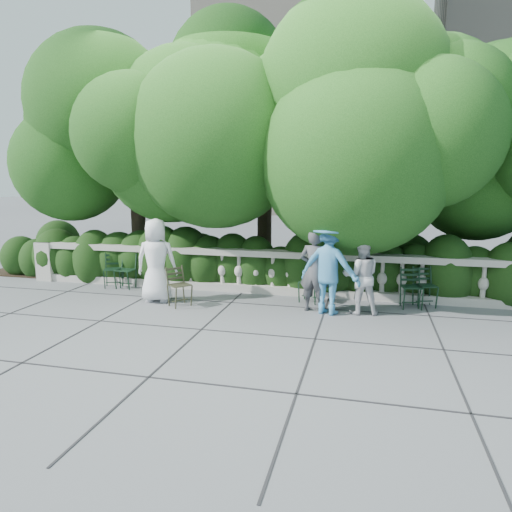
% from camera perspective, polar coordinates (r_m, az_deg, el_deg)
% --- Properties ---
extents(ground, '(90.00, 90.00, 0.00)m').
position_cam_1_polar(ground, '(8.94, -1.55, -7.40)').
color(ground, '#56595F').
rests_on(ground, ground).
extents(balustrade, '(12.00, 0.44, 1.00)m').
position_cam_1_polar(balustrade, '(10.51, 1.05, -2.04)').
color(balustrade, '#9E998E').
rests_on(balustrade, ground).
extents(shrub_hedge, '(15.00, 2.60, 1.70)m').
position_cam_1_polar(shrub_hedge, '(11.76, 2.34, -3.18)').
color(shrub_hedge, black).
rests_on(shrub_hedge, ground).
extents(tree_canopy, '(15.04, 6.52, 6.78)m').
position_cam_1_polar(tree_canopy, '(11.60, 6.14, 16.28)').
color(tree_canopy, '#3F3023').
rests_on(tree_canopy, ground).
extents(chair_a, '(0.46, 0.50, 0.84)m').
position_cam_1_polar(chair_a, '(11.35, -16.32, -4.05)').
color(chair_a, black).
rests_on(chair_a, ground).
extents(chair_b, '(0.59, 0.61, 0.84)m').
position_cam_1_polar(chair_b, '(11.53, -17.46, -3.90)').
color(chair_b, black).
rests_on(chair_b, ground).
extents(chair_c, '(0.55, 0.58, 0.84)m').
position_cam_1_polar(chair_c, '(9.78, 6.39, -5.93)').
color(chair_c, black).
rests_on(chair_c, ground).
extents(chair_d, '(0.51, 0.54, 0.84)m').
position_cam_1_polar(chair_d, '(9.78, 18.95, -6.42)').
color(chair_d, black).
rests_on(chair_d, ground).
extents(chair_e, '(0.56, 0.59, 0.84)m').
position_cam_1_polar(chair_e, '(9.99, 20.59, -6.18)').
color(chair_e, black).
rests_on(chair_e, ground).
extents(chair_weathered, '(0.65, 0.64, 0.84)m').
position_cam_1_polar(chair_weathered, '(9.56, -9.05, -6.37)').
color(chair_weathered, black).
rests_on(chair_weathered, ground).
extents(person_businessman, '(0.95, 0.69, 1.79)m').
position_cam_1_polar(person_businessman, '(9.95, -12.36, -0.53)').
color(person_businessman, white).
rests_on(person_businessman, ground).
extents(person_woman_grey, '(0.69, 0.54, 1.67)m').
position_cam_1_polar(person_woman_grey, '(9.06, 7.30, -1.80)').
color(person_woman_grey, '#414146').
rests_on(person_woman_grey, ground).
extents(person_casual_man, '(0.81, 0.68, 1.49)m').
position_cam_1_polar(person_casual_man, '(9.10, 12.99, -2.48)').
color(person_casual_man, silver).
rests_on(person_casual_man, ground).
extents(person_older_blue, '(1.38, 1.05, 1.89)m').
position_cam_1_polar(person_older_blue, '(8.95, 9.19, -1.26)').
color(person_older_blue, teal).
rests_on(person_older_blue, ground).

